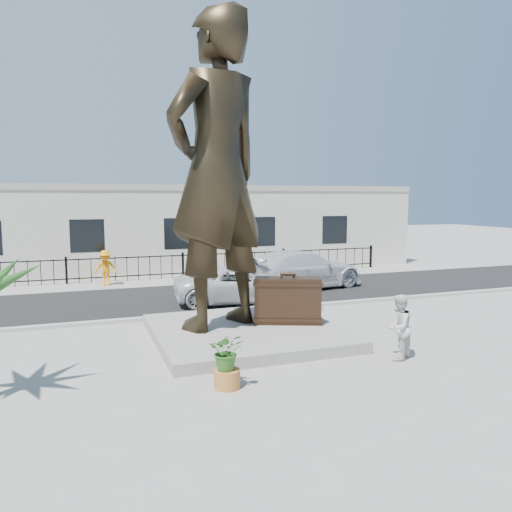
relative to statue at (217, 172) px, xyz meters
The scene contains 15 objects.
ground 5.26m from the statue, 57.04° to the right, with size 100.00×100.00×0.00m, color #9E9991.
street 7.84m from the statue, 78.67° to the left, with size 40.00×7.00×0.01m, color black.
curb 5.51m from the statue, 64.89° to the left, with size 40.00×0.25×0.12m, color #A5A399.
far_sidewalk 11.24m from the statue, 83.10° to the left, with size 40.00×2.50×0.02m, color #9E9991.
plinth 4.68m from the statue, 28.19° to the right, with size 5.20×5.20×0.30m, color gray.
fence 11.74m from the statue, 83.60° to the left, with size 22.00×0.10×1.20m, color black.
building 15.38m from the statue, 85.37° to the left, with size 28.00×7.00×4.40m, color silver.
statue is the anchor object (origin of this frame).
suitcase 4.31m from the statue, 10.25° to the right, with size 1.96×0.62×1.38m, color #332115.
tourist 6.46m from the statue, 44.31° to the right, with size 0.80×0.62×1.65m, color silver.
car_white 6.22m from the statue, 64.18° to the left, with size 2.31×5.01×1.39m, color silver.
car_silver 9.21m from the statue, 47.88° to the left, with size 2.39×5.87×1.70m, color silver.
worker 10.90m from the statue, 104.70° to the left, with size 1.05×0.60×1.62m, color orange.
planter 6.09m from the statue, 102.88° to the right, with size 0.56×0.56×0.40m, color #B66F30.
shrub 5.65m from the statue, 102.88° to the right, with size 0.73×0.63×0.81m, color #2E611F.
Camera 1 is at (-5.03, -11.85, 4.02)m, focal length 35.00 mm.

